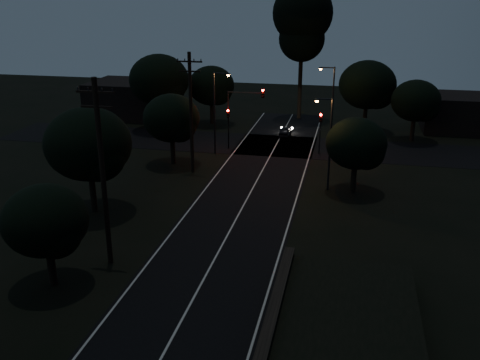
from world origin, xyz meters
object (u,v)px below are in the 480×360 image
at_px(utility_pole_far, 191,112).
at_px(signal_left, 228,121).
at_px(streetlight_c, 328,138).
at_px(streetlight_a, 216,107).
at_px(streetlight_b, 331,100).
at_px(signal_right, 320,126).
at_px(tall_pine, 302,21).
at_px(utility_pole_mid, 102,171).
at_px(signal_mast, 245,107).
at_px(car, 285,131).

xyz_separation_m(utility_pole_far, signal_left, (1.40, 7.99, -2.65)).
bearing_deg(streetlight_c, streetlight_a, 144.31).
bearing_deg(signal_left, streetlight_b, 22.05).
relative_size(signal_right, streetlight_c, 0.55).
bearing_deg(streetlight_b, tall_pine, 111.38).
xyz_separation_m(utility_pole_far, streetlight_a, (0.69, 6.00, -0.85)).
distance_m(signal_left, signal_right, 9.20).
bearing_deg(streetlight_a, streetlight_c, -35.69).
xyz_separation_m(streetlight_a, streetlight_b, (10.61, 6.00, 0.00)).
distance_m(utility_pole_mid, signal_right, 27.30).
relative_size(tall_pine, streetlight_b, 2.03).
xyz_separation_m(tall_pine, streetlight_b, (4.31, -11.00, -7.10)).
bearing_deg(signal_mast, tall_pine, 75.38).
bearing_deg(tall_pine, signal_mast, -104.62).
relative_size(streetlight_b, car, 2.56).
relative_size(signal_left, signal_mast, 0.66).
bearing_deg(signal_right, streetlight_c, -82.98).
distance_m(utility_pole_far, signal_left, 8.53).
bearing_deg(streetlight_b, signal_mast, -154.01).
relative_size(streetlight_a, streetlight_b, 1.00).
xyz_separation_m(utility_pole_mid, car, (6.44, 31.00, -5.21)).
relative_size(utility_pole_mid, streetlight_c, 1.47).
bearing_deg(signal_right, utility_pole_mid, -112.99).
height_order(signal_mast, car, signal_mast).
distance_m(utility_pole_mid, utility_pole_far, 17.00).
xyz_separation_m(utility_pole_mid, streetlight_b, (11.31, 29.00, -1.10)).
bearing_deg(signal_left, streetlight_c, -43.76).
distance_m(tall_pine, streetlight_c, 26.51).
height_order(utility_pole_mid, streetlight_a, utility_pole_mid).
relative_size(utility_pole_far, streetlight_a, 1.31).
xyz_separation_m(tall_pine, signal_right, (3.60, -15.01, -8.90)).
relative_size(signal_left, signal_right, 1.00).
distance_m(utility_pole_mid, signal_mast, 25.22).
bearing_deg(streetlight_a, utility_pole_mid, -91.73).
relative_size(signal_left, car, 1.31).
bearing_deg(utility_pole_mid, streetlight_c, 51.74).
height_order(signal_mast, streetlight_b, streetlight_b).
height_order(signal_left, streetlight_b, streetlight_b).
xyz_separation_m(signal_mast, streetlight_c, (8.74, -9.99, 0.01)).
height_order(utility_pole_far, streetlight_a, utility_pole_far).
relative_size(signal_left, streetlight_c, 0.55).
relative_size(signal_mast, car, 2.00).
xyz_separation_m(utility_pole_mid, streetlight_c, (11.83, 15.00, -1.39)).
height_order(streetlight_c, car, streetlight_c).
xyz_separation_m(signal_right, signal_mast, (-7.51, 0.00, 1.50)).
bearing_deg(car, signal_mast, 61.36).
height_order(signal_right, streetlight_c, streetlight_c).
height_order(signal_right, car, signal_right).
relative_size(tall_pine, streetlight_c, 2.17).
bearing_deg(signal_mast, signal_right, -0.03).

